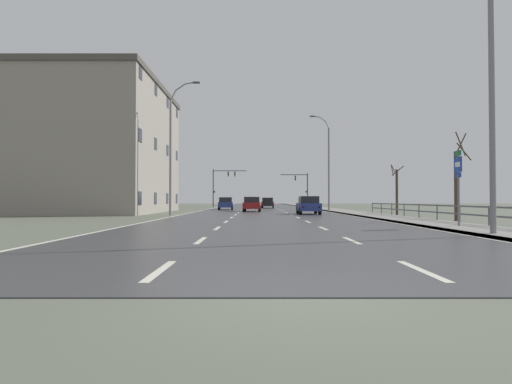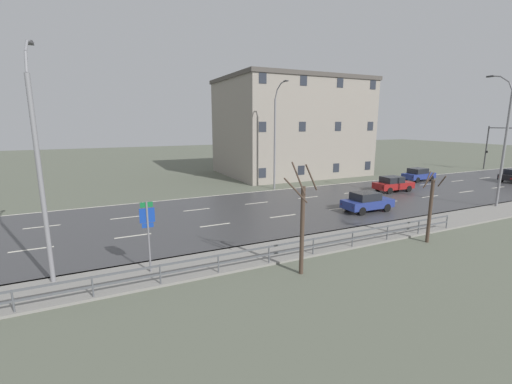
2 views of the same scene
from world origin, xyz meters
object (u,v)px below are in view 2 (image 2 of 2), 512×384
(street_lamp_left_bank, at_px, (276,138))
(car_distant, at_px, (393,184))
(street_lamp_foreground, at_px, (40,168))
(car_far_left, at_px, (367,202))
(highway_sign, at_px, (148,228))
(brick_building, at_px, (290,127))
(traffic_signal_left, at_px, (497,140))
(street_lamp_midground, at_px, (503,143))
(car_mid_centre, at_px, (418,174))

(street_lamp_left_bank, xyz_separation_m, car_distant, (6.41, 10.28, -4.57))
(street_lamp_foreground, height_order, car_far_left, street_lamp_foreground)
(highway_sign, xyz_separation_m, brick_building, (-25.36, 22.75, 4.12))
(traffic_signal_left, bearing_deg, street_lamp_left_bank, -91.49)
(car_far_left, height_order, brick_building, brick_building)
(street_lamp_foreground, distance_m, highway_sign, 5.07)
(street_lamp_midground, xyz_separation_m, car_far_left, (-3.55, -10.71, -4.51))
(car_mid_centre, bearing_deg, car_far_left, -65.25)
(highway_sign, relative_size, brick_building, 0.19)
(brick_building, bearing_deg, car_mid_centre, 40.11)
(street_lamp_midground, relative_size, car_mid_centre, 2.58)
(street_lamp_foreground, distance_m, street_lamp_midground, 32.15)
(street_lamp_left_bank, distance_m, traffic_signal_left, 36.55)
(street_lamp_midground, distance_m, street_lamp_left_bank, 19.70)
(car_far_left, xyz_separation_m, car_distant, (-4.96, 8.13, 0.00))
(street_lamp_foreground, relative_size, car_distant, 2.53)
(brick_building, bearing_deg, car_far_left, -14.38)
(street_lamp_left_bank, bearing_deg, street_lamp_midground, 40.75)
(street_lamp_foreground, bearing_deg, car_mid_centre, 107.62)
(street_lamp_foreground, bearing_deg, street_lamp_left_bank, 127.67)
(street_lamp_foreground, height_order, brick_building, brick_building)
(street_lamp_left_bank, relative_size, brick_building, 0.60)
(car_mid_centre, height_order, car_distant, same)
(highway_sign, xyz_separation_m, car_distant, (-9.43, 25.52, -1.44))
(car_distant, bearing_deg, street_lamp_midground, 18.90)
(highway_sign, height_order, car_far_left, highway_sign)
(street_lamp_midground, distance_m, highway_sign, 28.29)
(street_lamp_left_bank, height_order, car_mid_centre, street_lamp_left_bank)
(traffic_signal_left, relative_size, car_mid_centre, 1.54)
(car_far_left, relative_size, car_distant, 0.99)
(highway_sign, height_order, brick_building, brick_building)
(car_mid_centre, bearing_deg, street_lamp_midground, -26.56)
(street_lamp_foreground, xyz_separation_m, car_far_left, (-3.53, 21.44, -4.34))
(car_distant, bearing_deg, street_lamp_foreground, -71.95)
(street_lamp_midground, xyz_separation_m, street_lamp_left_bank, (-14.92, -12.86, 0.06))
(street_lamp_left_bank, xyz_separation_m, car_mid_centre, (3.03, 18.07, -4.57))
(street_lamp_left_bank, xyz_separation_m, traffic_signal_left, (0.95, 36.53, -0.93))
(car_far_left, distance_m, car_mid_centre, 17.98)
(highway_sign, xyz_separation_m, traffic_signal_left, (-14.89, 51.78, 2.20))
(street_lamp_midground, height_order, car_distant, street_lamp_midground)
(traffic_signal_left, distance_m, car_far_left, 36.11)
(car_far_left, bearing_deg, street_lamp_midground, 72.03)
(car_mid_centre, distance_m, brick_building, 17.32)
(car_far_left, xyz_separation_m, car_mid_centre, (-8.34, 15.92, 0.00))
(car_mid_centre, xyz_separation_m, car_distant, (3.38, -7.80, 0.00))
(highway_sign, distance_m, brick_building, 34.32)
(traffic_signal_left, xyz_separation_m, car_mid_centre, (2.08, -18.46, -3.64))
(highway_sign, height_order, car_mid_centre, highway_sign)
(street_lamp_left_bank, distance_m, car_far_left, 12.44)
(street_lamp_foreground, relative_size, street_lamp_left_bank, 0.96)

